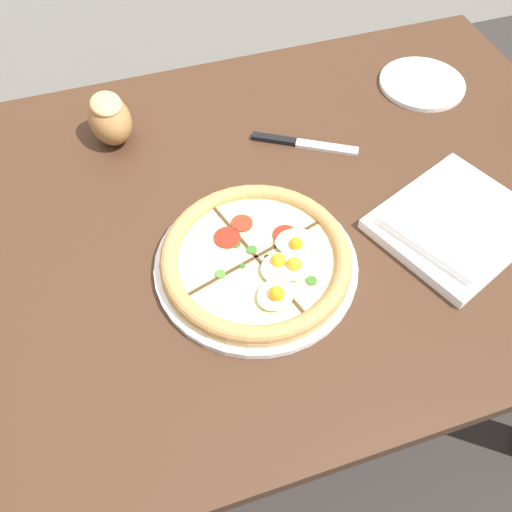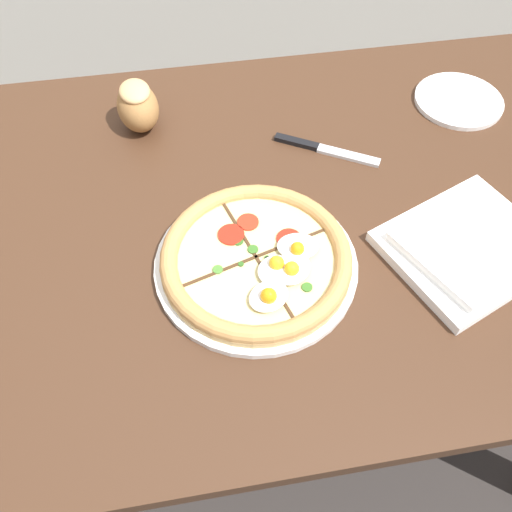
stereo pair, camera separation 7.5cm
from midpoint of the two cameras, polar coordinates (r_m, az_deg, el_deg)
name	(u,v)px [view 1 (the left image)]	position (r m, az deg, el deg)	size (l,w,h in m)	color
ground_plane	(220,392)	(1.60, -5.15, -14.13)	(12.00, 12.00, 0.00)	#2D2826
dining_table	(202,254)	(1.02, -7.84, 0.05)	(1.58, 0.90, 0.75)	#422819
pizza	(257,260)	(0.87, -2.35, -0.55)	(0.33, 0.33, 0.05)	white
napkin_folded	(457,221)	(0.97, 18.35, 3.35)	(0.32, 0.30, 0.04)	white
bread_piece_mid	(110,118)	(1.11, -17.10, 13.63)	(0.09, 0.12, 0.10)	#A3703D
knife_main	(303,144)	(1.08, 2.97, 11.64)	(0.19, 0.12, 0.01)	silver
side_saucer	(422,84)	(1.26, 15.41, 17.03)	(0.18, 0.18, 0.01)	white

